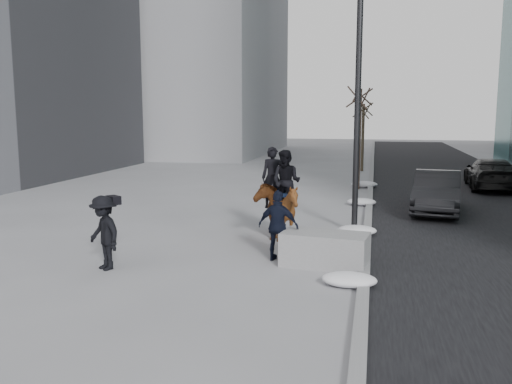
% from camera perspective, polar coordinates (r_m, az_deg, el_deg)
% --- Properties ---
extents(ground, '(120.00, 120.00, 0.00)m').
position_cam_1_polar(ground, '(13.98, -1.06, -6.81)').
color(ground, gray).
rests_on(ground, ground).
extents(road, '(8.00, 90.00, 0.01)m').
position_cam_1_polar(road, '(23.72, 21.58, -1.03)').
color(road, black).
rests_on(road, ground).
extents(curb, '(0.25, 90.00, 0.12)m').
position_cam_1_polar(curb, '(23.39, 11.88, -0.60)').
color(curb, gray).
rests_on(curb, ground).
extents(planter, '(2.16, 1.29, 0.81)m').
position_cam_1_polar(planter, '(13.16, 7.26, -6.02)').
color(planter, gray).
rests_on(planter, ground).
extents(car_near, '(2.19, 4.76, 1.51)m').
position_cam_1_polar(car_near, '(20.95, 18.50, 0.02)').
color(car_near, black).
rests_on(car_near, ground).
extents(car_far, '(2.38, 5.21, 1.48)m').
position_cam_1_polar(car_far, '(28.10, 23.47, 1.78)').
color(car_far, black).
rests_on(car_far, ground).
extents(tree_near, '(1.20, 1.20, 5.25)m').
position_cam_1_polar(tree_near, '(26.09, 10.80, 6.03)').
color(tree_near, '#3D2D24').
rests_on(tree_near, ground).
extents(tree_far, '(1.20, 1.20, 4.59)m').
position_cam_1_polar(tree_far, '(34.13, 11.18, 6.01)').
color(tree_far, '#33271E').
rests_on(tree_far, ground).
extents(mounted_left, '(1.20, 2.16, 2.65)m').
position_cam_1_polar(mounted_left, '(15.99, 1.67, -1.23)').
color(mounted_left, '#47220E').
rests_on(mounted_left, ground).
extents(mounted_right, '(1.73, 1.86, 2.62)m').
position_cam_1_polar(mounted_right, '(15.26, 3.11, -1.47)').
color(mounted_right, '#4F280F').
rests_on(mounted_right, ground).
extents(feeder, '(1.08, 0.92, 1.75)m').
position_cam_1_polar(feeder, '(13.43, 2.36, -3.60)').
color(feeder, black).
rests_on(feeder, ground).
extents(camera_crew, '(1.30, 1.18, 1.75)m').
position_cam_1_polar(camera_crew, '(13.17, -15.71, -4.12)').
color(camera_crew, black).
rests_on(camera_crew, ground).
extents(lamppost, '(0.25, 0.80, 9.09)m').
position_cam_1_polar(lamppost, '(16.67, 10.76, 12.85)').
color(lamppost, black).
rests_on(lamppost, ground).
extents(snow_piles, '(1.27, 16.15, 0.32)m').
position_cam_1_polar(snow_piles, '(19.69, 10.90, -2.00)').
color(snow_piles, white).
rests_on(snow_piles, ground).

